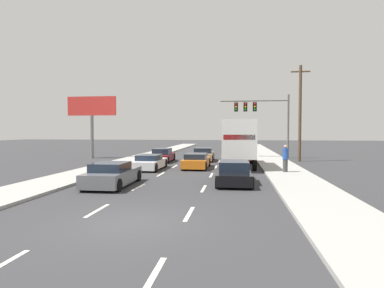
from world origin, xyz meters
name	(u,v)px	position (x,y,z in m)	size (l,w,h in m)	color
ground_plane	(205,158)	(0.00, 25.00, 0.00)	(140.00, 140.00, 0.00)	#333335
sidewalk_right	(275,163)	(6.77, 20.00, 0.07)	(3.03, 80.00, 0.14)	#9E9E99
sidewalk_left	(130,161)	(-6.77, 20.00, 0.07)	(3.03, 80.00, 0.14)	#9E9E99
lane_markings	(199,164)	(0.00, 18.85, 0.00)	(3.54, 57.00, 0.01)	silver
car_maroon	(162,156)	(-3.60, 20.04, 0.58)	(1.93, 4.68, 1.28)	maroon
car_white	(150,162)	(-3.19, 13.99, 0.53)	(1.91, 4.40, 1.13)	white
car_gray	(112,175)	(-3.18, 6.55, 0.58)	(2.08, 4.52, 1.27)	slate
car_tan	(203,155)	(0.13, 21.60, 0.59)	(2.04, 4.09, 1.28)	tan
car_orange	(196,161)	(0.22, 15.31, 0.55)	(1.90, 4.39, 1.17)	orange
box_truck	(238,141)	(3.47, 16.38, 2.10)	(2.70, 8.23, 3.74)	white
car_black	(234,173)	(3.22, 8.35, 0.57)	(1.98, 4.69, 1.24)	black
traffic_signal_mast	(257,111)	(5.46, 25.58, 5.08)	(7.29, 0.69, 6.79)	#595B56
utility_pole_mid	(300,112)	(9.34, 22.34, 4.72)	(1.80, 0.28, 9.17)	brown
roadside_billboard	(92,113)	(-11.96, 22.94, 4.87)	(5.36, 0.36, 6.59)	slate
pedestrian_near_corner	(285,158)	(6.63, 12.73, 1.06)	(0.38, 0.38, 1.84)	#3F3F42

